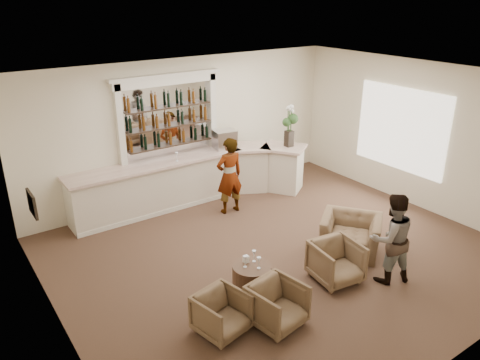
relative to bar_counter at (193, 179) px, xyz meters
name	(u,v)px	position (x,y,z in m)	size (l,w,h in m)	color
ground	(280,253)	(0.16, -3.00, -0.57)	(8.00, 8.00, 0.00)	brown
room_shell	(266,126)	(0.33, -2.29, 1.77)	(8.04, 7.02, 3.32)	#F0E5C7
bar_counter	(193,179)	(0.00, 0.00, 0.00)	(5.72, 1.80, 1.14)	beige
back_bar_alcove	(169,117)	(-0.34, 0.41, 1.46)	(2.64, 0.25, 3.00)	white
cocktail_table	(252,279)	(-0.99, -3.67, -0.32)	(0.65, 0.65, 0.50)	#523623
sommelier	(229,176)	(0.40, -0.92, 0.30)	(0.64, 0.42, 1.74)	gray
guest	(391,238)	(1.13, -4.73, 0.23)	(0.79, 0.61, 1.62)	gray
armchair_left	(222,314)	(-1.94, -4.22, -0.26)	(0.68, 0.70, 0.64)	brown
armchair_center	(277,305)	(-1.18, -4.55, -0.23)	(0.73, 0.75, 0.68)	brown
armchair_right	(336,262)	(0.39, -4.22, -0.22)	(0.76, 0.79, 0.72)	brown
armchair_far	(350,234)	(1.33, -3.68, -0.22)	(1.09, 0.96, 0.71)	brown
espresso_machine	(225,139)	(0.95, 0.09, 0.79)	(0.50, 0.42, 0.44)	silver
flower_vase	(290,123)	(2.31, -0.68, 1.15)	(0.27, 0.27, 1.03)	black
wine_glass_bar_left	(177,157)	(-0.44, -0.07, 0.67)	(0.07, 0.07, 0.21)	white
wine_glass_bar_right	(227,145)	(0.96, 0.03, 0.67)	(0.07, 0.07, 0.21)	white
wine_glass_tbl_a	(245,262)	(-1.11, -3.64, 0.03)	(0.07, 0.07, 0.21)	white
wine_glass_tbl_b	(254,256)	(-0.89, -3.59, 0.03)	(0.07, 0.07, 0.21)	white
wine_glass_tbl_c	(259,263)	(-0.95, -3.80, 0.03)	(0.07, 0.07, 0.21)	white
napkin_holder	(246,259)	(-1.01, -3.53, -0.01)	(0.08, 0.08, 0.12)	white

